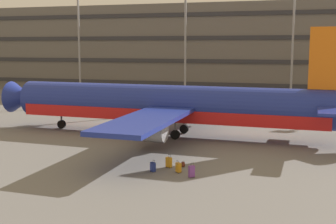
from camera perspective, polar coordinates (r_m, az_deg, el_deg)
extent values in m
plane|color=slate|center=(43.50, 3.35, -3.19)|extent=(600.00, 600.00, 0.00)
cube|color=#605B56|center=(87.45, 10.28, 8.00)|extent=(169.36, 18.10, 16.46)
cube|color=#2D2D33|center=(78.65, 9.42, 3.48)|extent=(167.67, 0.24, 0.70)
cube|color=#2D2D33|center=(78.41, 9.49, 6.47)|extent=(167.67, 0.24, 0.70)
cube|color=#2D2D33|center=(78.37, 9.57, 9.48)|extent=(167.67, 0.24, 0.70)
cube|color=#2D2D33|center=(78.56, 9.64, 12.48)|extent=(167.67, 0.24, 0.70)
cylinder|color=navy|center=(43.50, -0.05, 1.13)|extent=(31.90, 4.56, 3.63)
cube|color=red|center=(43.64, -0.05, -0.17)|extent=(30.62, 4.45, 1.16)
cone|color=navy|center=(51.33, -18.28, 1.83)|extent=(3.01, 3.53, 3.45)
cube|color=orange|center=(41.02, 20.83, 6.49)|extent=(4.37, 0.49, 5.45)
cube|color=navy|center=(37.90, 20.13, 0.20)|extent=(1.96, 5.50, 0.20)
cube|color=navy|center=(44.74, 19.86, 1.41)|extent=(1.96, 5.50, 0.20)
cube|color=navy|center=(35.29, -2.83, -1.07)|extent=(4.79, 13.48, 0.36)
cube|color=navy|center=(51.36, 3.98, 1.94)|extent=(4.79, 13.48, 0.36)
cylinder|color=#9E9EA3|center=(37.91, -2.22, -2.39)|extent=(2.65, 2.07, 2.00)
cylinder|color=#9E9EA3|center=(49.35, 2.71, 0.16)|extent=(2.65, 2.07, 2.00)
cylinder|color=black|center=(49.03, -13.60, -1.55)|extent=(0.91, 0.38, 0.90)
cylinder|color=slate|center=(48.91, -13.62, -0.74)|extent=(0.20, 0.20, 1.40)
cylinder|color=black|center=(42.12, 0.94, -2.94)|extent=(0.91, 0.38, 0.90)
cylinder|color=slate|center=(41.99, 0.94, -2.00)|extent=(0.20, 0.20, 1.40)
cylinder|color=black|center=(45.02, 2.10, -2.20)|extent=(0.91, 0.38, 0.90)
cylinder|color=slate|center=(44.90, 2.11, -1.32)|extent=(0.20, 0.20, 1.40)
cylinder|color=gray|center=(81.83, -11.48, 10.33)|extent=(0.36, 0.36, 23.28)
cylinder|color=gray|center=(74.72, 2.26, 11.06)|extent=(0.36, 0.36, 24.27)
cylinder|color=gray|center=(72.39, 15.90, 10.29)|extent=(0.36, 0.36, 22.90)
cube|color=navy|center=(31.37, -1.96, -7.10)|extent=(0.45, 0.43, 0.65)
cylinder|color=#333338|center=(31.22, -1.74, -6.43)|extent=(0.02, 0.02, 0.14)
cylinder|color=#333338|center=(31.39, -1.96, -6.35)|extent=(0.02, 0.02, 0.14)
cube|color=black|center=(31.29, -1.85, -6.26)|extent=(0.18, 0.15, 0.02)
cylinder|color=black|center=(31.29, -1.96, -7.81)|extent=(0.05, 0.05, 0.05)
cylinder|color=black|center=(31.53, -2.27, -7.68)|extent=(0.05, 0.05, 0.05)
cylinder|color=black|center=(31.40, -1.65, -7.75)|extent=(0.05, 0.05, 0.05)
cylinder|color=black|center=(31.64, -1.96, -7.62)|extent=(0.05, 0.05, 0.05)
cube|color=orange|center=(31.21, 1.36, -7.18)|extent=(0.46, 0.45, 0.65)
cylinder|color=#333338|center=(31.14, 1.13, -6.44)|extent=(0.02, 0.02, 0.16)
cylinder|color=#333338|center=(30.97, 1.35, -6.52)|extent=(0.02, 0.02, 0.16)
cube|color=black|center=(31.04, 1.24, -6.34)|extent=(0.17, 0.15, 0.02)
cylinder|color=black|center=(31.48, 1.37, -7.70)|extent=(0.05, 0.05, 0.05)
cylinder|color=black|center=(31.24, 1.69, -7.83)|extent=(0.05, 0.05, 0.05)
cylinder|color=black|center=(31.37, 1.04, -7.76)|extent=(0.05, 0.05, 0.05)
cylinder|color=black|center=(31.12, 1.36, -7.89)|extent=(0.05, 0.05, 0.05)
cube|color=#72388C|center=(30.10, 3.07, -7.66)|extent=(0.45, 0.45, 0.78)
cylinder|color=#333338|center=(29.85, 2.98, -6.82)|extent=(0.02, 0.02, 0.20)
cylinder|color=#333338|center=(29.96, 3.33, -6.76)|extent=(0.02, 0.02, 0.20)
cube|color=black|center=(29.88, 3.15, -6.61)|extent=(0.17, 0.17, 0.02)
cylinder|color=black|center=(30.21, 2.71, -8.41)|extent=(0.05, 0.05, 0.05)
cylinder|color=black|center=(30.38, 3.22, -8.32)|extent=(0.05, 0.05, 0.05)
cylinder|color=black|center=(30.06, 2.91, -8.50)|extent=(0.05, 0.05, 0.05)
cylinder|color=black|center=(30.22, 3.42, -8.41)|extent=(0.05, 0.05, 0.05)
cube|color=orange|center=(32.44, 0.11, -6.51)|extent=(0.50, 0.39, 0.72)
cylinder|color=#333338|center=(32.31, 0.36, -5.74)|extent=(0.02, 0.02, 0.19)
cylinder|color=#333338|center=(32.45, 0.02, -5.68)|extent=(0.02, 0.02, 0.19)
cube|color=black|center=(32.36, 0.19, -5.55)|extent=(0.23, 0.11, 0.02)
cylinder|color=black|center=(32.37, 0.25, -7.25)|extent=(0.04, 0.05, 0.05)
cylinder|color=black|center=(32.58, -0.24, -7.14)|extent=(0.04, 0.05, 0.05)
cylinder|color=black|center=(32.51, 0.46, -7.17)|extent=(0.04, 0.05, 0.05)
cylinder|color=black|center=(32.72, -0.03, -7.07)|extent=(0.04, 0.05, 0.05)
ellipsoid|color=#592619|center=(32.62, 1.96, -6.79)|extent=(0.33, 0.21, 0.41)
ellipsoid|color=#592619|center=(32.55, 1.92, -6.94)|extent=(0.23, 0.10, 0.19)
torus|color=black|center=(32.59, 1.97, -6.41)|extent=(0.08, 0.01, 0.08)
cube|color=black|center=(32.69, 2.15, -6.76)|extent=(0.04, 0.02, 0.35)
cube|color=black|center=(32.72, 1.84, -6.74)|extent=(0.04, 0.02, 0.35)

